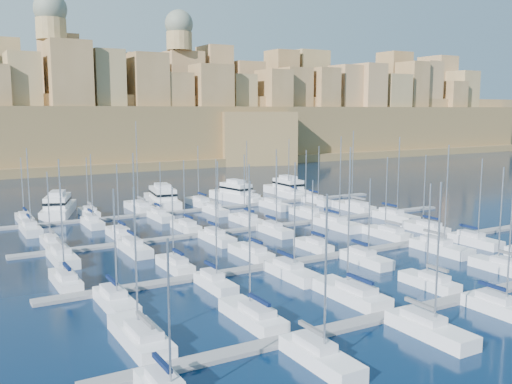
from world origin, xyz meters
TOP-DOWN VIEW (x-y plane):
  - ground at (0.00, 0.00)m, footprint 600.00×600.00m
  - pontoon_near at (0.00, -34.00)m, footprint 84.00×2.00m
  - pontoon_mid_near at (0.00, -12.00)m, footprint 84.00×2.00m
  - pontoon_mid_far at (0.00, 10.00)m, footprint 84.00×2.00m
  - pontoon_far at (0.00, 32.00)m, footprint 84.00×2.00m
  - sailboat_0 at (-35.13, -27.96)m, footprint 3.10×10.34m
  - sailboat_1 at (-23.80, -28.40)m, footprint 2.83×9.44m
  - sailboat_2 at (-11.03, -27.88)m, footprint 3.15×10.50m
  - sailboat_3 at (-0.23, -29.16)m, footprint 2.36×7.88m
  - sailboat_4 at (12.98, -28.94)m, footprint 2.50×8.34m
  - sailboat_7 at (-23.61, -39.31)m, footprint 2.65×8.85m
  - sailboat_8 at (-11.26, -39.54)m, footprint 2.79×9.30m
  - sailboat_9 at (-0.52, -39.11)m, footprint 2.53×8.43m
  - sailboat_12 at (-37.33, -6.96)m, footprint 2.49×8.28m
  - sailboat_13 at (-23.41, -7.04)m, footprint 2.44×8.14m
  - sailboat_14 at (-11.71, -6.60)m, footprint 2.71×9.03m
  - sailboat_15 at (-1.37, -7.37)m, footprint 2.24×7.46m
  - sailboat_16 at (14.07, -6.56)m, footprint 2.74×9.12m
  - sailboat_17 at (22.69, -6.59)m, footprint 2.71×9.05m
  - sailboat_18 at (-34.31, -17.42)m, footprint 2.72×9.06m
  - sailboat_19 at (-22.32, -16.76)m, footprint 2.31×7.71m
  - sailboat_20 at (-12.07, -17.55)m, footprint 2.80×9.32m
  - sailboat_21 at (0.27, -17.17)m, footprint 2.57×8.56m
  - sailboat_22 at (14.02, -17.87)m, footprint 2.99×9.98m
  - sailboat_23 at (22.18, -17.27)m, footprint 2.63×8.77m
  - sailboat_24 at (-35.09, 14.56)m, footprint 2.20×7.32m
  - sailboat_25 at (-24.16, 15.19)m, footprint 2.58×8.60m
  - sailboat_26 at (-12.51, 15.11)m, footprint 2.53×8.43m
  - sailboat_27 at (-0.50, 15.26)m, footprint 2.62×8.75m
  - sailboat_28 at (13.23, 15.24)m, footprint 2.61×8.70m
  - sailboat_29 at (25.76, 16.21)m, footprint 3.20×10.68m
  - sailboat_30 at (-35.44, 4.36)m, footprint 2.85×9.51m
  - sailboat_31 at (-25.14, 4.57)m, footprint 2.73×9.09m
  - sailboat_32 at (-11.64, 4.69)m, footprint 2.65×8.83m
  - sailboat_33 at (-0.61, 4.96)m, footprint 2.49×8.29m
  - sailboat_34 at (11.58, 3.67)m, footprint 3.28×10.92m
  - sailboat_35 at (25.61, 3.99)m, footprint 3.08×10.27m
  - sailboat_36 at (-35.79, 36.95)m, footprint 2.43×8.11m
  - sailboat_37 at (-23.83, 37.13)m, footprint 2.54×8.48m
  - sailboat_38 at (-13.17, 38.32)m, footprint 3.27×10.90m
  - sailboat_39 at (0.33, 37.74)m, footprint 2.91×9.71m
  - sailboat_40 at (12.40, 37.61)m, footprint 2.84×9.46m
  - sailboat_41 at (23.49, 37.10)m, footprint 2.52×8.41m
  - sailboat_42 at (-36.27, 26.59)m, footprint 2.71×9.04m
  - sailboat_43 at (-25.69, 27.02)m, footprint 2.45×8.17m
  - sailboat_44 at (-12.85, 26.92)m, footprint 2.51×8.37m
  - sailboat_45 at (-0.98, 27.17)m, footprint 2.36×7.86m
  - sailboat_46 at (12.75, 26.61)m, footprint 2.70×9.01m
  - sailboat_47 at (23.93, 26.78)m, footprint 2.60×8.66m
  - motor_yacht_a at (-28.85, 41.20)m, footprint 9.90×16.68m
  - motor_yacht_b at (-6.87, 41.56)m, footprint 7.56×17.35m
  - motor_yacht_c at (10.33, 40.22)m, footprint 6.64×14.52m
  - motor_yacht_d at (25.15, 40.83)m, footprint 5.05×15.40m
  - fortified_city at (-0.19, 155.26)m, footprint 460.00×108.95m

SIDE VIEW (x-z plane):
  - ground at x=0.00m, z-range 0.00..0.00m
  - pontoon_near at x=0.00m, z-range 0.00..0.40m
  - pontoon_mid_near at x=0.00m, z-range 0.00..0.40m
  - pontoon_mid_far at x=0.00m, z-range 0.00..0.40m
  - pontoon_far at x=0.00m, z-range 0.00..0.40m
  - sailboat_15 at x=-1.37m, z-range -4.72..6.13m
  - sailboat_45 at x=-0.98m, z-range -5.02..6.44m
  - sailboat_13 at x=-23.41m, z-range -4.93..6.35m
  - sailboat_24 at x=-35.09m, z-range -5.22..6.64m
  - sailboat_44 at x=-12.85m, z-range -4.99..6.42m
  - sailboat_19 at x=-22.32m, z-range -5.44..6.88m
  - sailboat_37 at x=-23.83m, z-range -5.23..6.67m
  - sailboat_36 at x=-35.79m, z-range -5.48..6.92m
  - sailboat_21 at x=0.27m, z-range -5.35..6.80m
  - sailboat_3 at x=-0.23m, z-range -5.63..7.08m
  - sailboat_12 at x=-37.33m, z-range -5.62..7.07m
  - sailboat_26 at x=-12.51m, z-range -5.58..7.03m
  - sailboat_25 at x=-24.16m, z-range -5.53..6.98m
  - sailboat_9 at x=-0.52m, z-range -5.70..7.16m
  - sailboat_27 at x=-0.50m, z-range -5.78..7.24m
  - sailboat_43 at x=-25.69m, z-range -5.98..7.44m
  - sailboat_47 at x=23.93m, z-range -5.88..7.35m
  - sailboat_46 at x=12.75m, z-range -5.72..7.19m
  - sailboat_33 at x=-0.61m, z-range -6.01..7.47m
  - sailboat_32 at x=-11.64m, z-range -5.88..7.35m
  - sailboat_28 at x=13.23m, z-range -5.94..7.41m
  - sailboat_18 at x=-34.31m, z-range -5.86..7.33m
  - sailboat_4 at x=12.98m, z-range -6.23..7.71m
  - sailboat_17 at x=22.69m, z-range -6.05..7.53m
  - sailboat_14 at x=-11.71m, z-range -6.07..7.54m
  - sailboat_23 at x=22.18m, z-range -6.18..7.66m
  - sailboat_16 at x=14.07m, z-range -6.04..7.52m
  - sailboat_41 at x=23.49m, z-range -6.43..7.92m
  - sailboat_39 at x=0.33m, z-range -5.93..7.42m
  - sailboat_40 at x=12.40m, z-range -6.34..7.84m
  - sailboat_7 at x=-23.61m, z-range -6.58..8.08m
  - sailboat_1 at x=-23.80m, z-range -6.45..7.95m
  - sailboat_42 at x=-36.27m, z-range -6.67..8.17m
  - sailboat_30 at x=-35.44m, z-range -6.57..8.08m
  - sailboat_8 at x=-11.26m, z-range -6.68..8.18m
  - sailboat_20 at x=-12.07m, z-range -6.69..8.20m
  - sailboat_31 at x=-25.14m, z-range -6.78..8.28m
  - sailboat_0 at x=-35.13m, z-range -6.50..8.02m
  - sailboat_22 at x=14.02m, z-range -7.34..8.88m
  - sailboat_35 at x=25.61m, z-range -7.32..8.86m
  - sailboat_29 at x=25.76m, z-range -7.64..9.20m
  - sailboat_34 at x=11.58m, z-range -7.52..9.08m
  - sailboat_2 at x=-11.03m, z-range -7.82..9.38m
  - sailboat_38 at x=-13.17m, z-range -8.61..10.21m
  - motor_yacht_b at x=-6.87m, z-range -0.90..4.35m
  - motor_yacht_c at x=10.33m, z-range -0.90..4.35m
  - motor_yacht_d at x=25.15m, z-range -0.90..4.35m
  - motor_yacht_a at x=-28.85m, z-range -0.90..4.35m
  - fortified_city at x=-0.19m, z-range -15.02..44.50m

